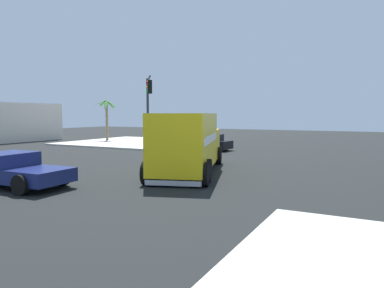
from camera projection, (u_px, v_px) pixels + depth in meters
The scene contains 7 objects.
ground_plane at pixel (187, 168), 19.68m from camera, with size 100.00×100.00×0.00m, color black.
sidewalk_corner_far at pixel (136, 142), 37.02m from camera, with size 12.42×12.42×0.14m, color beige.
delivery_truck at pixel (188, 142), 17.93m from camera, with size 8.59×5.07×2.98m.
traffic_light_primary at pixel (148, 102), 28.06m from camera, with size 3.58×2.75×5.71m.
pickup_navy at pixel (11, 169), 14.67m from camera, with size 2.39×5.26×1.38m.
sedan_black at pixel (205, 142), 29.59m from camera, with size 2.28×4.42×1.31m.
palm_tree_far at pixel (107, 114), 38.56m from camera, with size 2.26×2.47×4.34m.
Camera 1 is at (-17.14, -9.30, 2.95)m, focal length 33.68 mm.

